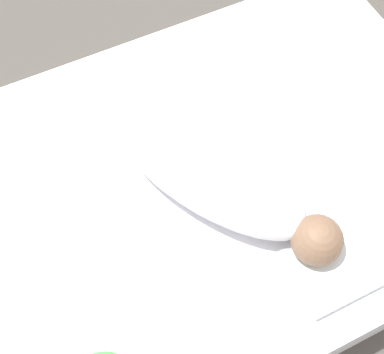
% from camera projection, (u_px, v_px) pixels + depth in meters
% --- Properties ---
extents(ground_plane, '(12.00, 12.00, 0.00)m').
position_uv_depth(ground_plane, '(178.00, 223.00, 1.45)').
color(ground_plane, '#514C47').
extents(bed_mattress, '(1.54, 0.96, 0.20)m').
position_uv_depth(bed_mattress, '(178.00, 207.00, 1.36)').
color(bed_mattress, white).
rests_on(bed_mattress, ground_plane).
extents(burp_cloth, '(0.25, 0.16, 0.02)m').
position_uv_depth(burp_cloth, '(344.00, 262.00, 1.17)').
color(burp_cloth, white).
rests_on(burp_cloth, bed_mattress).
extents(swaddled_baby, '(0.42, 0.57, 0.13)m').
position_uv_depth(swaddled_baby, '(218.00, 178.00, 1.21)').
color(swaddled_baby, white).
rests_on(swaddled_baby, bed_mattress).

